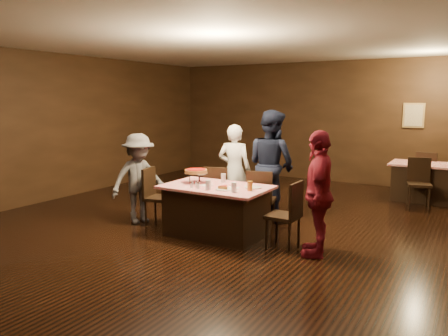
{
  "coord_description": "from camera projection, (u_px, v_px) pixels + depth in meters",
  "views": [
    {
      "loc": [
        3.59,
        -5.8,
        2.07
      ],
      "look_at": [
        0.14,
        0.0,
        1.0
      ],
      "focal_mm": 35.0,
      "sensor_mm": 36.0,
      "label": 1
    }
  ],
  "objects": [
    {
      "name": "room",
      "position": [
        217.0,
        94.0,
        6.72
      ],
      "size": [
        10.0,
        10.04,
        3.02
      ],
      "color": "black",
      "rests_on": "ground"
    },
    {
      "name": "main_table",
      "position": [
        216.0,
        211.0,
        6.65
      ],
      "size": [
        1.6,
        1.0,
        0.77
      ],
      "primitive_type": "cube",
      "color": "red",
      "rests_on": "ground"
    },
    {
      "name": "back_table",
      "position": [
        423.0,
        182.0,
        8.95
      ],
      "size": [
        1.3,
        0.9,
        0.77
      ],
      "primitive_type": "cube",
      "color": "#A90B0D",
      "rests_on": "ground"
    },
    {
      "name": "chair_far_left",
      "position": [
        219.0,
        193.0,
        7.48
      ],
      "size": [
        0.49,
        0.49,
        0.95
      ],
      "primitive_type": "cube",
      "rotation": [
        0.0,
        0.0,
        3.32
      ],
      "color": "black",
      "rests_on": "ground"
    },
    {
      "name": "chair_far_right",
      "position": [
        261.0,
        198.0,
        7.07
      ],
      "size": [
        0.51,
        0.51,
        0.95
      ],
      "primitive_type": "cube",
      "rotation": [
        0.0,
        0.0,
        3.39
      ],
      "color": "black",
      "rests_on": "ground"
    },
    {
      "name": "chair_end_left",
      "position": [
        160.0,
        197.0,
        7.19
      ],
      "size": [
        0.5,
        0.5,
        0.95
      ],
      "primitive_type": "cube",
      "rotation": [
        0.0,
        0.0,
        1.79
      ],
      "color": "black",
      "rests_on": "ground"
    },
    {
      "name": "chair_end_right",
      "position": [
        283.0,
        215.0,
        6.08
      ],
      "size": [
        0.43,
        0.43,
        0.95
      ],
      "primitive_type": "cube",
      "rotation": [
        0.0,
        0.0,
        -1.58
      ],
      "color": "black",
      "rests_on": "ground"
    },
    {
      "name": "chair_back_near",
      "position": [
        419.0,
        183.0,
        8.34
      ],
      "size": [
        0.51,
        0.51,
        0.95
      ],
      "primitive_type": "cube",
      "rotation": [
        0.0,
        0.0,
        0.24
      ],
      "color": "black",
      "rests_on": "ground"
    },
    {
      "name": "chair_back_far",
      "position": [
        427.0,
        173.0,
        9.45
      ],
      "size": [
        0.46,
        0.46,
        0.95
      ],
      "primitive_type": "cube",
      "rotation": [
        0.0,
        0.0,
        3.05
      ],
      "color": "black",
      "rests_on": "ground"
    },
    {
      "name": "diner_white_jacket",
      "position": [
        234.0,
        170.0,
        7.73
      ],
      "size": [
        0.67,
        0.52,
        1.64
      ],
      "primitive_type": "imported",
      "rotation": [
        0.0,
        0.0,
        3.37
      ],
      "color": "white",
      "rests_on": "ground"
    },
    {
      "name": "diner_navy_hoodie",
      "position": [
        271.0,
        165.0,
        7.52
      ],
      "size": [
        1.11,
        0.99,
        1.89
      ],
      "primitive_type": "imported",
      "rotation": [
        0.0,
        0.0,
        2.78
      ],
      "color": "black",
      "rests_on": "ground"
    },
    {
      "name": "diner_grey_knit",
      "position": [
        139.0,
        178.0,
        7.31
      ],
      "size": [
        0.9,
        1.11,
        1.5
      ],
      "primitive_type": "imported",
      "rotation": [
        0.0,
        0.0,
        1.17
      ],
      "color": "#56555A",
      "rests_on": "ground"
    },
    {
      "name": "diner_red_shirt",
      "position": [
        318.0,
        194.0,
        5.74
      ],
      "size": [
        0.67,
        1.06,
        1.68
      ],
      "primitive_type": "imported",
      "rotation": [
        0.0,
        0.0,
        -1.29
      ],
      "color": "maroon",
      "rests_on": "ground"
    },
    {
      "name": "pizza_stand",
      "position": [
        196.0,
        171.0,
        6.81
      ],
      "size": [
        0.38,
        0.38,
        0.22
      ],
      "color": "black",
      "rests_on": "main_table"
    },
    {
      "name": "plate_with_slice",
      "position": [
        224.0,
        188.0,
        6.31
      ],
      "size": [
        0.25,
        0.25,
        0.06
      ],
      "color": "white",
      "rests_on": "main_table"
    },
    {
      "name": "plate_empty",
      "position": [
        253.0,
        187.0,
        6.44
      ],
      "size": [
        0.25,
        0.25,
        0.01
      ],
      "primitive_type": "cylinder",
      "color": "white",
      "rests_on": "main_table"
    },
    {
      "name": "glass_front_left",
      "position": [
        208.0,
        185.0,
        6.3
      ],
      "size": [
        0.08,
        0.08,
        0.14
      ],
      "primitive_type": "cylinder",
      "color": "silver",
      "rests_on": "main_table"
    },
    {
      "name": "glass_front_right",
      "position": [
        234.0,
        187.0,
        6.14
      ],
      "size": [
        0.08,
        0.08,
        0.14
      ],
      "primitive_type": "cylinder",
      "color": "silver",
      "rests_on": "main_table"
    },
    {
      "name": "glass_amber",
      "position": [
        250.0,
        186.0,
        6.24
      ],
      "size": [
        0.08,
        0.08,
        0.14
      ],
      "primitive_type": "cylinder",
      "color": "#BF7F26",
      "rests_on": "main_table"
    },
    {
      "name": "glass_back",
      "position": [
        223.0,
        178.0,
        6.86
      ],
      "size": [
        0.08,
        0.08,
        0.14
      ],
      "primitive_type": "cylinder",
      "color": "silver",
      "rests_on": "main_table"
    },
    {
      "name": "condiments",
      "position": [
        196.0,
        185.0,
        6.43
      ],
      "size": [
        0.17,
        0.1,
        0.09
      ],
      "color": "silver",
      "rests_on": "main_table"
    },
    {
      "name": "napkin_center",
      "position": [
        233.0,
        188.0,
        6.44
      ],
      "size": [
        0.19,
        0.19,
        0.01
      ],
      "primitive_type": "cube",
      "rotation": [
        0.0,
        0.0,
        0.21
      ],
      "color": "white",
      "rests_on": "main_table"
    },
    {
      "name": "napkin_left",
      "position": [
        206.0,
        185.0,
        6.63
      ],
      "size": [
        0.21,
        0.21,
        0.01
      ],
      "primitive_type": "cube",
      "rotation": [
        0.0,
        0.0,
        -0.35
      ],
      "color": "white",
      "rests_on": "main_table"
    }
  ]
}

